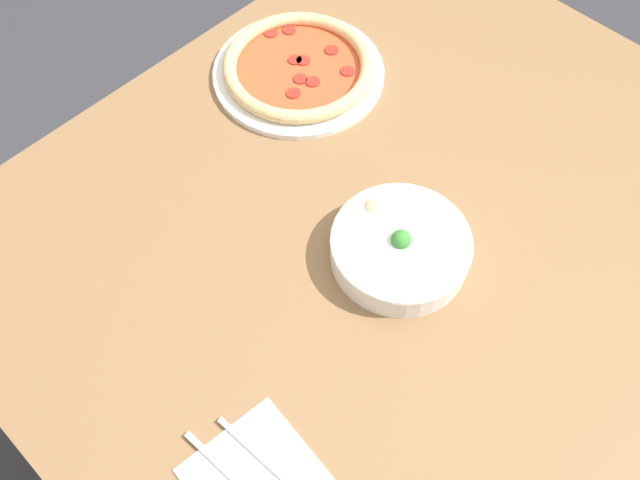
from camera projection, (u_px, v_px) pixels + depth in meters
ground_plane at (366, 379)px, 1.79m from camera, size 8.00×8.00×0.00m
dining_table at (385, 242)px, 1.24m from camera, size 1.28×1.10×0.73m
pizza at (298, 68)px, 1.33m from camera, size 0.32×0.32×0.04m
bowl at (401, 246)px, 1.10m from camera, size 0.22×0.22×0.07m
napkin at (256, 479)px, 0.94m from camera, size 0.18×0.18×0.00m
fork at (268, 464)px, 0.95m from camera, size 0.02×0.19×0.00m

